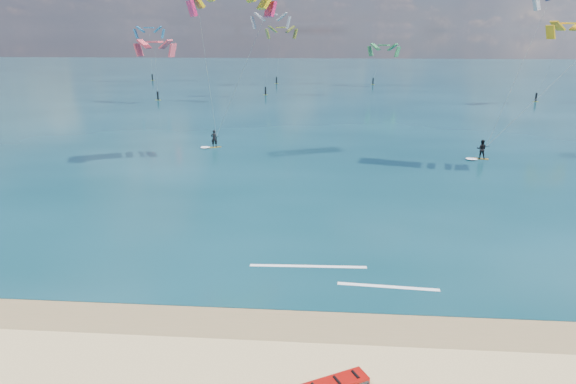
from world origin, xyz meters
name	(u,v)px	position (x,y,z in m)	size (l,w,h in m)	color
ground	(304,137)	(0.00, 40.00, 0.00)	(320.00, 320.00, 0.00)	tan
wet_sand_strip	(258,323)	(0.00, 3.00, 0.00)	(320.00, 2.40, 0.01)	olive
sea	(317,81)	(0.00, 104.00, 0.02)	(320.00, 200.00, 0.04)	#0A2D37
kitesurfer_main	(222,67)	(-6.71, 30.81, 7.89)	(9.24, 8.50, 15.31)	gold
kitesurfer_far	(538,62)	(19.22, 29.16, 8.49)	(12.82, 5.76, 16.36)	gold
shoreline_foam	(342,275)	(3.39, 7.30, 0.04)	(8.71, 2.30, 0.01)	white
distant_kites	(293,61)	(-3.95, 81.13, 5.63)	(79.55, 36.56, 13.42)	#2C7A3F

